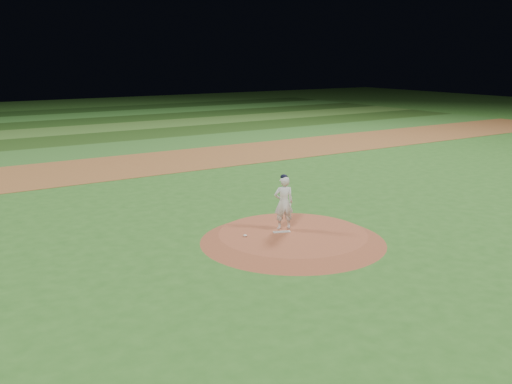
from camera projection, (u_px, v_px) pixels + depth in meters
ground at (293, 241)px, 16.93m from camera, size 120.00×120.00×0.00m
infield_dirt_band at (125, 166)px, 28.34m from camera, size 70.00×6.00×0.02m
outfield_stripe_0 at (91, 151)px, 32.83m from camera, size 70.00×5.00×0.02m
outfield_stripe_1 at (67, 140)px, 36.91m from camera, size 70.00×5.00×0.02m
outfield_stripe_2 at (48, 132)px, 40.98m from camera, size 70.00×5.00×0.02m
outfield_stripe_3 at (33, 125)px, 45.06m from camera, size 70.00×5.00×0.02m
outfield_stripe_4 at (20, 119)px, 49.14m from camera, size 70.00×5.00×0.02m
outfield_stripe_5 at (9, 114)px, 53.22m from camera, size 70.00×5.00×0.02m
pitchers_mound at (293, 237)px, 16.90m from camera, size 5.50×5.50×0.25m
pitching_rubber at (282, 232)px, 16.95m from camera, size 0.53×0.31×0.03m
rosin_bag at (245, 236)px, 16.54m from camera, size 0.11×0.11×0.06m
pitcher_on_mound at (284, 202)px, 17.09m from camera, size 0.69×0.57×1.69m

